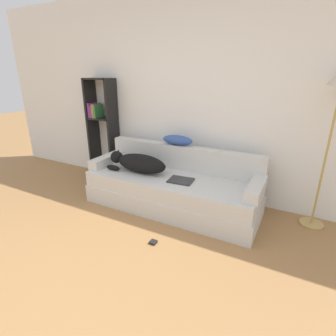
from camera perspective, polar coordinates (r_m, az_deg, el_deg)
name	(u,v)px	position (r m, az deg, el deg)	size (l,w,h in m)	color
ground_plane	(49,309)	(2.42, -24.54, -26.06)	(20.00, 20.00, 0.00)	#9E7042
wall_back	(187,98)	(3.68, 4.08, 15.04)	(7.00, 0.06, 2.70)	white
couch	(171,192)	(3.40, 0.76, -5.35)	(2.22, 0.80, 0.43)	silver
couch_backrest	(183,157)	(3.54, 3.25, 2.30)	(2.18, 0.15, 0.32)	silver
couch_arm_left	(107,160)	(3.84, -13.09, 1.71)	(0.15, 0.61, 0.13)	silver
couch_arm_right	(256,189)	(2.99, 18.65, -4.26)	(0.15, 0.61, 0.13)	silver
dog	(138,163)	(3.46, -6.51, 1.11)	(0.84, 0.28, 0.25)	black
laptop	(181,180)	(3.19, 2.81, -2.70)	(0.31, 0.26, 0.02)	#2D2D30
throw_pillow	(177,140)	(3.53, 2.08, 6.10)	(0.43, 0.18, 0.13)	#335199
bookshelf	(102,124)	(4.35, -14.24, 9.33)	(0.46, 0.26, 1.59)	black
power_adapter	(153,242)	(2.84, -3.24, -15.82)	(0.07, 0.07, 0.03)	black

